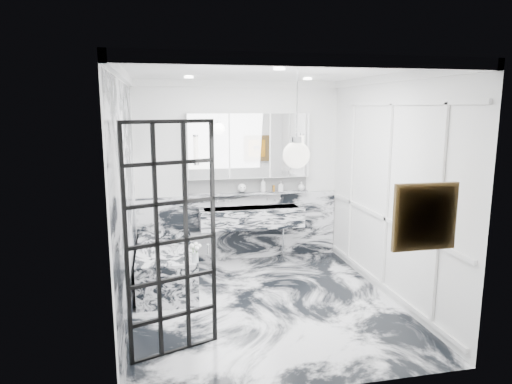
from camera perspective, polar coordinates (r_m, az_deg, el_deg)
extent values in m
plane|color=silver|center=(5.83, 1.09, -13.79)|extent=(3.60, 3.60, 0.00)
plane|color=white|center=(5.32, 1.20, 14.84)|extent=(3.60, 3.60, 0.00)
plane|color=white|center=(7.14, -2.18, 2.48)|extent=(3.60, 0.00, 3.60)
plane|color=white|center=(3.72, 7.55, -5.15)|extent=(3.60, 0.00, 3.60)
plane|color=white|center=(5.28, -16.03, -0.81)|extent=(0.00, 3.60, 3.60)
plane|color=white|center=(5.97, 16.26, 0.47)|extent=(0.00, 3.60, 3.60)
cube|color=silver|center=(7.29, -2.09, -4.37)|extent=(3.18, 0.05, 1.05)
cube|color=silver|center=(5.29, -15.83, -1.44)|extent=(0.02, 3.56, 2.68)
cube|color=white|center=(5.98, 16.04, -0.48)|extent=(0.03, 3.40, 2.30)
imported|color=#8C5919|center=(7.16, 0.89, 0.90)|extent=(0.11, 0.11, 0.23)
imported|color=#4C4C51|center=(7.24, 3.13, 0.72)|extent=(0.09, 0.10, 0.16)
imported|color=silver|center=(7.33, 5.68, 0.75)|extent=(0.14, 0.14, 0.14)
sphere|color=white|center=(7.10, -1.78, 0.51)|extent=(0.14, 0.14, 0.14)
cylinder|color=#8C5919|center=(7.21, 2.23, 0.46)|extent=(0.04, 0.04, 0.10)
cylinder|color=silver|center=(5.63, -7.61, -8.11)|extent=(0.08, 0.08, 0.12)
cube|color=orange|center=(4.17, 20.37, -2.92)|extent=(0.49, 0.05, 0.49)
sphere|color=white|center=(4.28, 5.06, 4.63)|extent=(0.25, 0.25, 0.25)
cube|color=silver|center=(7.06, -0.59, -3.15)|extent=(1.60, 0.45, 0.30)
cube|color=silver|center=(7.15, -0.86, -0.20)|extent=(1.90, 0.14, 0.04)
cube|color=white|center=(7.18, -0.96, 0.95)|extent=(1.90, 0.03, 0.23)
cube|color=white|center=(7.05, -0.89, 5.81)|extent=(1.90, 0.16, 1.00)
cylinder|color=white|center=(6.85, -7.50, 5.25)|extent=(0.07, 0.07, 0.40)
cylinder|color=white|center=(7.17, 5.74, 5.52)|extent=(0.07, 0.07, 0.40)
cube|color=silver|center=(6.42, -11.17, -8.99)|extent=(0.75, 1.65, 0.55)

